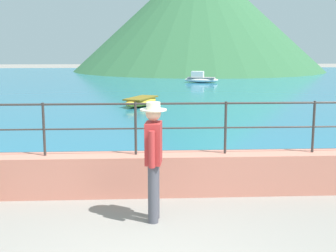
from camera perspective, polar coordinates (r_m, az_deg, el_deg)
promenade_wall at (r=8.00m, az=-3.95°, el=-5.96°), size 20.00×0.56×0.70m
railing at (r=7.79m, az=-4.03°, el=0.88°), size 18.44×0.04×0.90m
lake_water at (r=30.44m, az=-3.36°, el=5.17°), size 64.00×44.32×0.06m
hill_main at (r=47.45m, az=3.76°, el=13.64°), size 25.05×25.05×11.29m
person_walking at (r=6.64m, az=-1.79°, el=-3.65°), size 0.38×0.57×1.75m
boat_0 at (r=19.19m, az=-3.35°, el=3.07°), size 1.80×2.46×0.36m
boat_1 at (r=31.45m, az=4.04°, el=5.86°), size 2.46×1.49×0.76m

